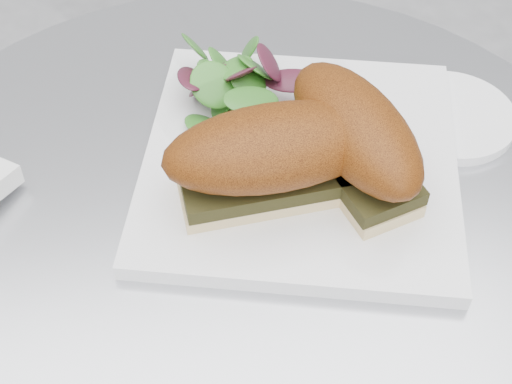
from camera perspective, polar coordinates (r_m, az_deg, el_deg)
table at (r=0.81m, az=-0.91°, el=-13.50°), size 0.70×0.70×0.73m
plate at (r=0.64m, az=3.54°, el=2.54°), size 0.33×0.33×0.02m
sandwich_left at (r=0.57m, az=1.49°, el=3.00°), size 0.19×0.10×0.08m
sandwich_right at (r=0.59m, az=7.88°, el=4.50°), size 0.12×0.18×0.08m
salad at (r=0.67m, az=-1.61°, el=8.83°), size 0.11×0.11×0.05m
saucer at (r=0.71m, az=15.32°, el=5.86°), size 0.12×0.12×0.01m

